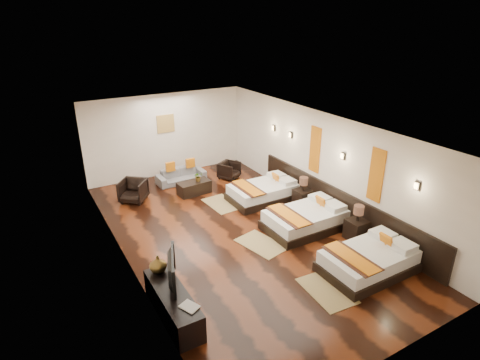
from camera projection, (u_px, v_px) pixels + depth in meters
floor at (235, 232)px, 10.18m from camera, size 5.50×9.50×0.01m
ceiling at (235, 127)px, 9.09m from camera, size 5.50×9.50×0.01m
back_wall at (166, 135)px, 13.42m from camera, size 5.50×0.01×2.80m
left_wall at (122, 208)px, 8.36m from camera, size 0.01×9.50×2.80m
right_wall at (322, 163)px, 10.91m from camera, size 0.01×9.50×2.80m
headboard_panel at (338, 205)px, 10.62m from camera, size 0.08×6.60×0.90m
bed_near at (369, 260)px, 8.56m from camera, size 2.04×1.28×0.78m
bed_mid at (306, 219)px, 10.28m from camera, size 2.08×1.31×0.79m
bed_far at (263, 192)px, 11.89m from camera, size 1.99×1.25×0.76m
nightstand_a at (357, 227)px, 9.78m from camera, size 0.46×0.46×0.92m
nightstand_b at (303, 196)px, 11.47m from camera, size 0.46×0.46×0.90m
jute_mat_near at (327, 291)px, 8.03m from camera, size 0.83×1.25×0.01m
jute_mat_mid at (261, 244)px, 9.65m from camera, size 1.00×1.34×0.01m
jute_mat_far at (222, 204)px, 11.70m from camera, size 0.82×1.24×0.01m
tv_console at (173, 304)px, 7.25m from camera, size 0.50×1.80×0.55m
tv at (168, 270)px, 7.28m from camera, size 0.48×1.01×0.59m
book at (185, 311)px, 6.67m from camera, size 0.35×0.39×0.03m
figurine at (158, 264)px, 7.64m from camera, size 0.44×0.44×0.35m
sofa at (181, 176)px, 13.14m from camera, size 1.62×0.67×0.47m
armchair_left at (133, 191)px, 11.77m from camera, size 1.02×1.02×0.67m
armchair_right at (229, 170)px, 13.44m from camera, size 0.85×0.85×0.57m
coffee_table at (194, 188)px, 12.31m from camera, size 1.03×0.57×0.40m
table_plant at (198, 176)px, 12.24m from camera, size 0.28×0.25×0.30m
orange_panel_a at (376, 175)px, 9.27m from camera, size 0.04×0.40×1.30m
orange_panel_b at (315, 150)px, 11.02m from camera, size 0.04×0.40×1.30m
sconce_near at (417, 186)px, 8.32m from camera, size 0.07×0.12×0.18m
sconce_mid at (343, 156)px, 10.08m from camera, size 0.07×0.12×0.18m
sconce_far at (291, 135)px, 11.83m from camera, size 0.07×0.12×0.18m
sconce_lounge at (274, 128)px, 12.55m from camera, size 0.07×0.12×0.18m
gold_artwork at (166, 124)px, 13.25m from camera, size 0.60×0.04×0.60m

